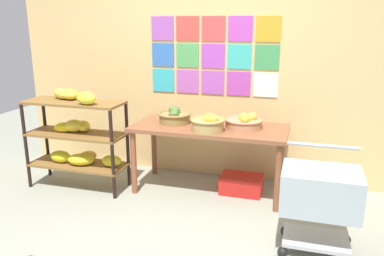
{
  "coord_description": "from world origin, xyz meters",
  "views": [
    {
      "loc": [
        1.05,
        -2.56,
        1.76
      ],
      "look_at": [
        0.02,
        0.94,
        0.76
      ],
      "focal_mm": 36.33,
      "sensor_mm": 36.0,
      "label": 1
    }
  ],
  "objects_px": {
    "banana_shelf_unit": "(77,134)",
    "shopping_cart": "(320,194)",
    "produce_crate_under_table": "(241,184)",
    "fruit_basket_left": "(244,122)",
    "fruit_basket_centre": "(175,116)",
    "display_table": "(209,134)",
    "fruit_basket_back_right": "(208,123)"
  },
  "relations": [
    {
      "from": "display_table",
      "to": "shopping_cart",
      "type": "xyz_separation_m",
      "value": [
        1.09,
        -0.87,
        -0.15
      ]
    },
    {
      "from": "fruit_basket_centre",
      "to": "shopping_cart",
      "type": "distance_m",
      "value": 1.76
    },
    {
      "from": "fruit_basket_left",
      "to": "shopping_cart",
      "type": "bearing_deg",
      "value": -51.11
    },
    {
      "from": "banana_shelf_unit",
      "to": "produce_crate_under_table",
      "type": "xyz_separation_m",
      "value": [
        1.74,
        0.33,
        -0.51
      ]
    },
    {
      "from": "shopping_cart",
      "to": "banana_shelf_unit",
      "type": "bearing_deg",
      "value": 156.04
    },
    {
      "from": "banana_shelf_unit",
      "to": "fruit_basket_left",
      "type": "bearing_deg",
      "value": 10.62
    },
    {
      "from": "banana_shelf_unit",
      "to": "produce_crate_under_table",
      "type": "relative_size",
      "value": 2.5
    },
    {
      "from": "banana_shelf_unit",
      "to": "display_table",
      "type": "distance_m",
      "value": 1.42
    },
    {
      "from": "banana_shelf_unit",
      "to": "shopping_cart",
      "type": "relative_size",
      "value": 1.34
    },
    {
      "from": "display_table",
      "to": "shopping_cart",
      "type": "relative_size",
      "value": 1.96
    },
    {
      "from": "banana_shelf_unit",
      "to": "fruit_basket_left",
      "type": "relative_size",
      "value": 2.81
    },
    {
      "from": "produce_crate_under_table",
      "to": "fruit_basket_left",
      "type": "bearing_deg",
      "value": 11.89
    },
    {
      "from": "display_table",
      "to": "produce_crate_under_table",
      "type": "distance_m",
      "value": 0.64
    },
    {
      "from": "display_table",
      "to": "fruit_basket_centre",
      "type": "xyz_separation_m",
      "value": [
        -0.39,
        0.03,
        0.16
      ]
    },
    {
      "from": "produce_crate_under_table",
      "to": "banana_shelf_unit",
      "type": "bearing_deg",
      "value": -169.39
    },
    {
      "from": "fruit_basket_back_right",
      "to": "produce_crate_under_table",
      "type": "distance_m",
      "value": 0.8
    },
    {
      "from": "banana_shelf_unit",
      "to": "fruit_basket_back_right",
      "type": "height_order",
      "value": "banana_shelf_unit"
    },
    {
      "from": "banana_shelf_unit",
      "to": "fruit_basket_centre",
      "type": "distance_m",
      "value": 1.06
    },
    {
      "from": "fruit_basket_left",
      "to": "produce_crate_under_table",
      "type": "bearing_deg",
      "value": -168.11
    },
    {
      "from": "fruit_basket_left",
      "to": "fruit_basket_centre",
      "type": "bearing_deg",
      "value": -178.74
    },
    {
      "from": "fruit_basket_left",
      "to": "display_table",
      "type": "bearing_deg",
      "value": -172.94
    },
    {
      "from": "fruit_basket_left",
      "to": "shopping_cart",
      "type": "xyz_separation_m",
      "value": [
        0.74,
        -0.91,
        -0.29
      ]
    },
    {
      "from": "banana_shelf_unit",
      "to": "display_table",
      "type": "bearing_deg",
      "value": 11.51
    },
    {
      "from": "display_table",
      "to": "produce_crate_under_table",
      "type": "xyz_separation_m",
      "value": [
        0.35,
        0.04,
        -0.54
      ]
    },
    {
      "from": "display_table",
      "to": "produce_crate_under_table",
      "type": "relative_size",
      "value": 3.66
    },
    {
      "from": "banana_shelf_unit",
      "to": "display_table",
      "type": "xyz_separation_m",
      "value": [
        1.39,
        0.28,
        0.03
      ]
    },
    {
      "from": "fruit_basket_back_right",
      "to": "shopping_cart",
      "type": "xyz_separation_m",
      "value": [
        1.06,
        -0.69,
        -0.31
      ]
    },
    {
      "from": "banana_shelf_unit",
      "to": "fruit_basket_centre",
      "type": "relative_size",
      "value": 3.09
    },
    {
      "from": "fruit_basket_left",
      "to": "fruit_basket_back_right",
      "type": "xyz_separation_m",
      "value": [
        -0.32,
        -0.23,
        0.02
      ]
    },
    {
      "from": "fruit_basket_centre",
      "to": "fruit_basket_left",
      "type": "xyz_separation_m",
      "value": [
        0.74,
        0.02,
        -0.01
      ]
    },
    {
      "from": "produce_crate_under_table",
      "to": "display_table",
      "type": "bearing_deg",
      "value": -173.03
    },
    {
      "from": "fruit_basket_centre",
      "to": "produce_crate_under_table",
      "type": "relative_size",
      "value": 0.81
    }
  ]
}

